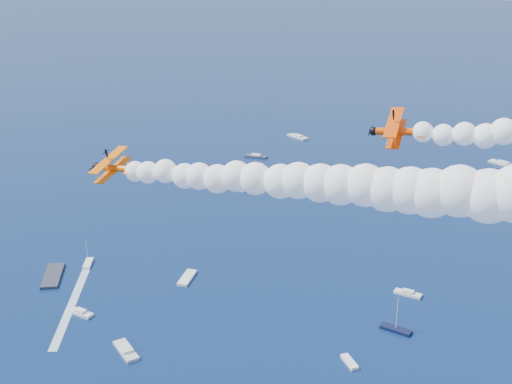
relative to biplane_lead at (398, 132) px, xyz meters
The scene contains 5 objects.
biplane_lead is the anchor object (origin of this frame).
biplane_trail 38.23m from the biplane_lead, 145.96° to the right, with size 6.64×7.45×4.49m, color orange, non-canonical shape.
smoke_trail_trail 18.50m from the biplane_lead, 102.46° to the right, with size 55.20×12.13×10.34m, color white, non-canonical shape.
spectator_boats 100.26m from the biplane_lead, 97.22° to the left, with size 214.58×179.93×0.70m.
boat_wakes 96.81m from the biplane_lead, 103.54° to the left, with size 120.21×181.31×0.04m.
Camera 1 is at (36.93, -60.51, 81.73)m, focal length 47.10 mm.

